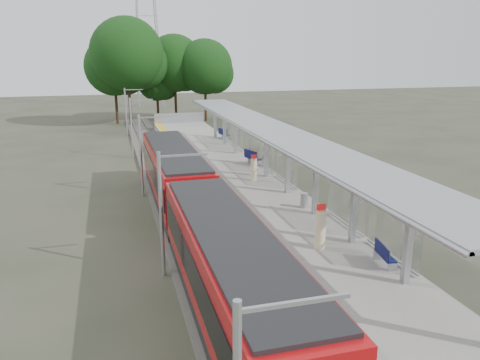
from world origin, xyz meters
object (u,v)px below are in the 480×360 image
(train, at_px, (194,208))
(bench_mid, at_px, (252,157))
(bench_near, at_px, (384,254))
(litter_bin, at_px, (304,200))
(bench_far, at_px, (224,134))
(info_pillar_near, at_px, (320,229))
(info_pillar_far, at_px, (254,169))

(train, height_order, bench_mid, train)
(bench_near, bearing_deg, litter_bin, 101.15)
(train, distance_m, bench_far, 24.43)
(info_pillar_near, bearing_deg, bench_near, -51.19)
(bench_near, xyz_separation_m, info_pillar_far, (-1.20, 13.66, 0.27))
(bench_near, height_order, bench_mid, bench_mid)
(info_pillar_near, xyz_separation_m, litter_bin, (1.52, 5.31, -0.47))
(bench_far, relative_size, litter_bin, 1.86)
(info_pillar_near, bearing_deg, bench_mid, 84.87)
(info_pillar_far, distance_m, litter_bin, 6.20)
(bench_far, height_order, info_pillar_near, info_pillar_near)
(train, xyz_separation_m, litter_bin, (6.34, 1.61, -0.64))
(train, xyz_separation_m, info_pillar_near, (4.82, -3.70, -0.17))
(bench_mid, distance_m, info_pillar_near, 15.96)
(bench_mid, height_order, bench_far, bench_mid)
(train, bearing_deg, info_pillar_far, 55.28)
(bench_mid, relative_size, litter_bin, 2.03)
(bench_far, relative_size, info_pillar_near, 0.76)
(litter_bin, bearing_deg, bench_near, -88.45)
(train, bearing_deg, bench_mid, 61.56)
(bench_near, relative_size, bench_mid, 0.84)
(bench_far, height_order, litter_bin, bench_far)
(litter_bin, bearing_deg, info_pillar_near, -105.96)
(info_pillar_far, relative_size, litter_bin, 2.13)
(bench_far, distance_m, info_pillar_far, 15.74)
(train, height_order, info_pillar_far, train)
(bench_mid, height_order, info_pillar_near, info_pillar_near)
(train, xyz_separation_m, bench_near, (6.55, -5.94, -0.56))
(bench_mid, xyz_separation_m, info_pillar_near, (-1.76, -15.86, 0.30))
(info_pillar_near, relative_size, litter_bin, 2.46)
(info_pillar_near, bearing_deg, litter_bin, 75.25)
(bench_near, xyz_separation_m, bench_mid, (0.04, 18.10, 0.09))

